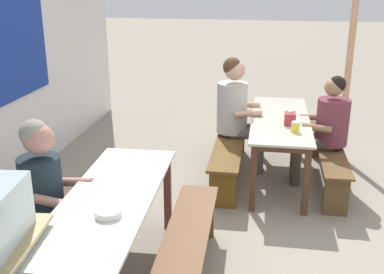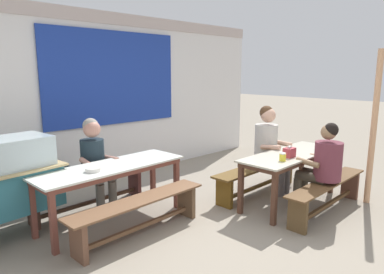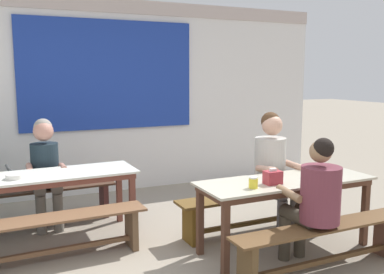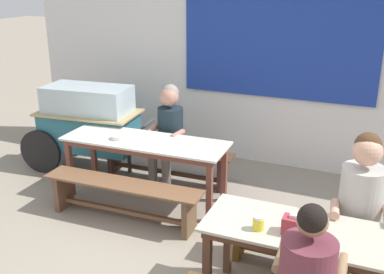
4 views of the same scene
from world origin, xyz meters
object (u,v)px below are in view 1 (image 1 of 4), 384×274
object	(u,v)px
bench_near_back	(230,151)
bench_near_front	(328,158)
dining_table_near	(280,124)
person_near_front	(326,125)
condiment_jar	(295,127)
tissue_box	(290,118)
soup_bowl	(108,213)
wooden_support_post	(348,74)
person_center_facing	(49,188)
person_right_near_table	(237,108)
bench_far_back	(43,244)
bench_far_front	(186,255)
dining_table_far	(110,206)

from	to	relation	value
bench_near_back	bench_near_front	distance (m)	1.09
dining_table_near	person_near_front	world-z (taller)	person_near_front
bench_near_front	person_near_front	size ratio (longest dim) A/B	1.48
bench_near_back	condiment_jar	distance (m)	0.95
bench_near_front	tissue_box	world-z (taller)	tissue_box
soup_bowl	wooden_support_post	size ratio (longest dim) A/B	0.08
person_center_facing	person_right_near_table	xyz separation A→B (m)	(2.29, -1.19, 0.04)
bench_near_front	wooden_support_post	bearing A→B (deg)	-16.31
bench_far_back	person_right_near_table	xyz separation A→B (m)	(2.36, -1.25, 0.47)
condiment_jar	person_center_facing	bearing A→B (deg)	131.80
bench_far_back	person_center_facing	distance (m)	0.44
bench_far_front	person_right_near_table	distance (m)	2.37
person_right_near_table	bench_near_front	bearing A→B (deg)	-99.99
dining_table_near	bench_far_back	size ratio (longest dim) A/B	1.03
person_center_facing	condiment_jar	world-z (taller)	person_center_facing
bench_near_back	person_right_near_table	distance (m)	0.50
bench_far_front	person_near_front	world-z (taller)	person_near_front
person_center_facing	person_near_front	bearing A→B (deg)	-46.46
bench_far_back	soup_bowl	distance (m)	0.82
person_center_facing	tissue_box	bearing A→B (deg)	-43.44
dining_table_near	bench_far_back	world-z (taller)	dining_table_near
bench_near_front	person_near_front	bearing A→B (deg)	127.51
dining_table_far	bench_near_back	distance (m)	2.27
soup_bowl	bench_far_back	bearing A→B (deg)	67.70
bench_far_front	person_right_near_table	size ratio (longest dim) A/B	1.32
person_right_near_table	tissue_box	world-z (taller)	person_right_near_table
bench_far_front	bench_near_back	bearing A→B (deg)	-2.98
bench_far_front	person_right_near_table	world-z (taller)	person_right_near_table
condiment_jar	wooden_support_post	size ratio (longest dim) A/B	0.05
tissue_box	wooden_support_post	xyz separation A→B (m)	(1.02, -0.68, 0.29)
condiment_jar	soup_bowl	world-z (taller)	condiment_jar
bench_near_back	soup_bowl	size ratio (longest dim) A/B	10.30
bench_near_back	tissue_box	world-z (taller)	tissue_box
dining_table_far	bench_far_back	world-z (taller)	dining_table_far
bench_far_front	tissue_box	size ratio (longest dim) A/B	11.14
bench_far_front	bench_far_back	bearing A→B (deg)	92.11
bench_far_front	condiment_jar	bearing A→B (deg)	-25.56
dining_table_near	bench_far_back	distance (m)	2.81
wooden_support_post	tissue_box	bearing A→B (deg)	146.26
dining_table_far	person_center_facing	distance (m)	0.49
person_right_near_table	soup_bowl	size ratio (longest dim) A/B	7.52
bench_near_front	tissue_box	xyz separation A→B (m)	(-0.23, 0.45, 0.50)
person_near_front	bench_far_back	bearing A→B (deg)	133.77
bench_far_front	condiment_jar	xyz separation A→B (m)	(1.67, -0.80, 0.48)
person_center_facing	person_right_near_table	size ratio (longest dim) A/B	0.93
bench_near_front	tissue_box	bearing A→B (deg)	116.89
dining_table_far	dining_table_near	xyz separation A→B (m)	(2.15, -1.20, -0.00)
soup_bowl	wooden_support_post	bearing A→B (deg)	-30.29
person_near_front	person_right_near_table	world-z (taller)	person_right_near_table
bench_far_back	condiment_jar	world-z (taller)	condiment_jar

